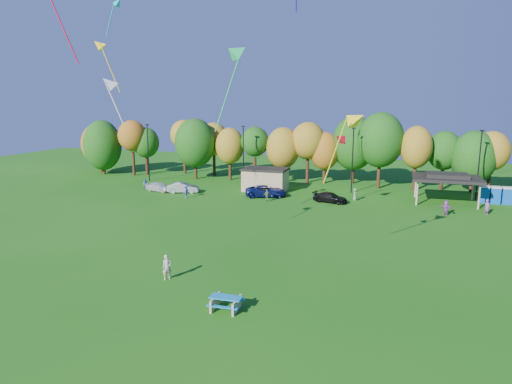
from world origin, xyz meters
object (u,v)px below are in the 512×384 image
(picnic_table, at_px, (226,302))
(kite_flyer, at_px, (167,267))
(porta_potties, at_px, (495,195))
(car_c, at_px, (266,191))
(car_a, at_px, (159,187))
(car_b, at_px, (183,188))
(car_d, at_px, (330,198))

(picnic_table, distance_m, kite_flyer, 6.70)
(porta_potties, bearing_deg, car_c, -170.78)
(picnic_table, bearing_deg, porta_potties, 59.60)
(kite_flyer, height_order, car_a, kite_flyer)
(porta_potties, bearing_deg, car_a, -172.77)
(kite_flyer, bearing_deg, car_a, 79.10)
(car_a, relative_size, car_b, 0.92)
(kite_flyer, xyz_separation_m, car_a, (-16.78, 28.97, -0.25))
(car_a, distance_m, car_d, 24.39)
(car_d, bearing_deg, kite_flyer, 178.62)
(picnic_table, relative_size, car_b, 0.46)
(porta_potties, height_order, car_a, porta_potties)
(porta_potties, relative_size, kite_flyer, 2.02)
(car_d, bearing_deg, car_a, 103.39)
(car_b, distance_m, car_c, 11.87)
(car_c, distance_m, car_d, 8.84)
(porta_potties, relative_size, car_a, 0.93)
(car_a, height_order, car_c, car_c)
(porta_potties, distance_m, car_a, 44.62)
(car_a, bearing_deg, car_d, -75.90)
(car_b, distance_m, car_d, 20.63)
(picnic_table, relative_size, kite_flyer, 1.07)
(car_a, relative_size, car_c, 0.72)
(porta_potties, bearing_deg, kite_flyer, -128.47)
(car_c, bearing_deg, car_b, 75.84)
(car_c, relative_size, car_d, 1.26)
(car_a, bearing_deg, kite_flyer, -135.90)
(picnic_table, xyz_separation_m, car_c, (-6.98, 33.25, 0.27))
(porta_potties, relative_size, car_b, 0.86)
(car_c, height_order, car_d, car_c)
(picnic_table, xyz_separation_m, car_a, (-22.58, 32.29, 0.19))
(car_b, bearing_deg, car_a, 74.02)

